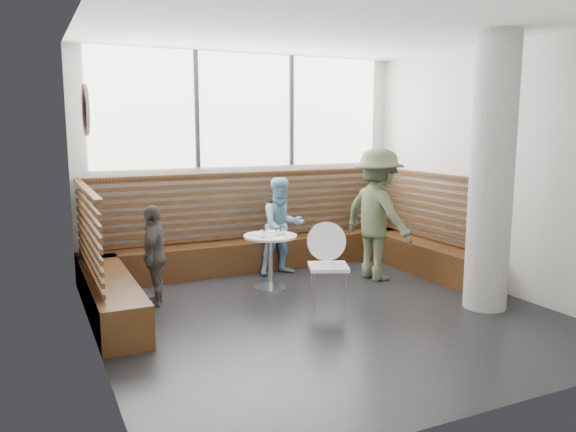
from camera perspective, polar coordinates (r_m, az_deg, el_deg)
name	(u,v)px	position (r m, az deg, el deg)	size (l,w,h in m)	color
room	(326,176)	(6.27, 3.90, 4.13)	(5.00, 5.00, 3.20)	silver
booth	(265,249)	(8.03, -2.36, -3.39)	(5.00, 2.50, 1.44)	#3A210E
concrete_column	(492,174)	(6.91, 19.99, 4.05)	(0.50, 0.50, 3.20)	gray
wall_art	(85,110)	(5.88, -19.89, 10.10)	(0.50, 0.50, 0.03)	white
cafe_table	(270,250)	(7.44, -1.81, -3.51)	(0.70, 0.70, 0.72)	silver
cafe_chair	(325,257)	(6.76, 3.80, -4.22)	(0.48, 0.47, 0.99)	white
adult_man	(378,215)	(7.94, 9.09, 0.15)	(1.19, 0.68, 1.84)	#4D5639
child_back	(282,226)	(8.13, -0.60, -1.06)	(0.69, 0.54, 1.42)	#72A7C7
child_left	(154,255)	(6.93, -13.43, -3.92)	(0.72, 0.30, 1.22)	#433F3D
plate_near	(254,234)	(7.46, -3.42, -1.81)	(0.21, 0.21, 0.02)	white
plate_far	(273,231)	(7.61, -1.53, -1.58)	(0.19, 0.19, 0.01)	white
glass_left	(263,233)	(7.25, -2.56, -1.76)	(0.07, 0.07, 0.11)	white
glass_mid	(278,232)	(7.37, -1.06, -1.60)	(0.06, 0.06, 0.10)	white
glass_right	(282,230)	(7.44, -0.58, -1.47)	(0.07, 0.07, 0.11)	white
menu_card	(279,238)	(7.20, -0.95, -2.25)	(0.22, 0.15, 0.00)	#A5C64C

